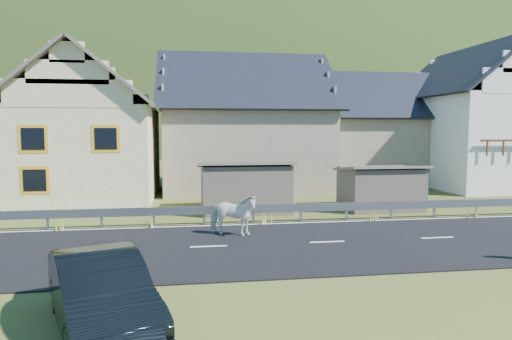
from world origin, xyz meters
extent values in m
plane|color=#314317|center=(0.00, 0.00, 0.00)|extent=(160.00, 160.00, 0.00)
cube|color=black|center=(0.00, 0.00, 0.02)|extent=(60.00, 7.00, 0.04)
cube|color=silver|center=(0.00, 0.00, 0.04)|extent=(60.00, 6.60, 0.01)
cube|color=#93969B|center=(0.00, 3.68, 0.58)|extent=(28.00, 0.08, 0.34)
cube|color=#93969B|center=(-10.00, 3.70, 0.35)|extent=(0.10, 0.06, 0.70)
cube|color=#93969B|center=(-8.00, 3.70, 0.35)|extent=(0.10, 0.06, 0.70)
cube|color=#93969B|center=(-6.00, 3.70, 0.35)|extent=(0.10, 0.06, 0.70)
cube|color=#93969B|center=(-4.00, 3.70, 0.35)|extent=(0.10, 0.06, 0.70)
cube|color=#93969B|center=(-2.00, 3.70, 0.35)|extent=(0.10, 0.06, 0.70)
cube|color=#93969B|center=(0.00, 3.70, 0.35)|extent=(0.10, 0.06, 0.70)
cube|color=#93969B|center=(2.00, 3.70, 0.35)|extent=(0.10, 0.06, 0.70)
cube|color=#93969B|center=(4.00, 3.70, 0.35)|extent=(0.10, 0.06, 0.70)
cube|color=#93969B|center=(6.00, 3.70, 0.35)|extent=(0.10, 0.06, 0.70)
cube|color=#93969B|center=(8.00, 3.70, 0.35)|extent=(0.10, 0.06, 0.70)
cube|color=#6D5F52|center=(-2.00, 6.50, 1.10)|extent=(4.30, 3.30, 2.40)
cube|color=#6D5F52|center=(4.50, 6.00, 1.00)|extent=(3.80, 2.90, 2.20)
cube|color=#FFEEBB|center=(-10.00, 12.00, 2.50)|extent=(7.00, 9.00, 5.00)
cube|color=orange|center=(-11.60, 7.50, 3.40)|extent=(1.30, 0.12, 1.30)
cube|color=orange|center=(-8.40, 7.50, 3.40)|extent=(1.30, 0.12, 1.30)
cube|color=orange|center=(-11.60, 7.50, 1.50)|extent=(1.30, 0.12, 1.30)
cube|color=gray|center=(-12.00, 13.50, 6.56)|extent=(0.70, 0.70, 2.40)
cube|color=gray|center=(-1.00, 15.00, 2.50)|extent=(10.00, 9.00, 5.00)
cube|color=gray|center=(9.00, 17.00, 2.30)|extent=(9.00, 8.00, 4.60)
cube|color=white|center=(15.00, 14.00, 3.00)|extent=(8.00, 10.00, 6.00)
ellipsoid|color=#2A3D16|center=(5.00, 180.00, -20.00)|extent=(440.00, 280.00, 260.00)
imported|color=white|center=(-3.07, 1.43, 0.79)|extent=(1.35, 1.94, 1.50)
imported|color=black|center=(-6.31, -5.79, 0.73)|extent=(2.98, 4.70, 1.46)
camera|label=1|loc=(-4.63, -14.60, 3.85)|focal=32.00mm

